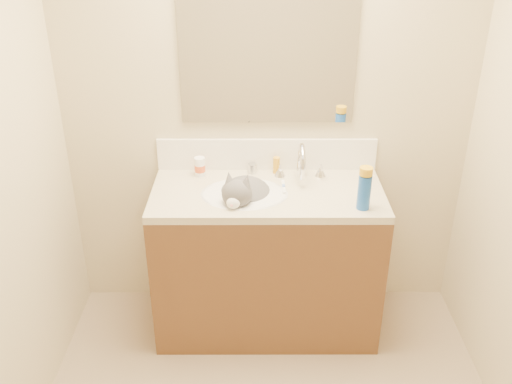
{
  "coord_description": "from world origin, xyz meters",
  "views": [
    {
      "loc": [
        -0.06,
        -1.63,
        2.21
      ],
      "look_at": [
        -0.06,
        0.92,
        0.88
      ],
      "focal_mm": 40.0,
      "sensor_mm": 36.0,
      "label": 1
    }
  ],
  "objects_px": {
    "faucet": "(301,165)",
    "cat": "(244,198)",
    "spray_can": "(364,192)",
    "basin": "(244,206)",
    "amber_bottle": "(276,165)",
    "pill_bottle": "(200,167)",
    "vanity_cabinet": "(267,263)",
    "silver_jar": "(252,168)"
  },
  "relations": [
    {
      "from": "faucet",
      "to": "cat",
      "type": "height_order",
      "value": "faucet"
    },
    {
      "from": "cat",
      "to": "spray_can",
      "type": "distance_m",
      "value": 0.62
    },
    {
      "from": "basin",
      "to": "amber_bottle",
      "type": "relative_size",
      "value": 4.9
    },
    {
      "from": "cat",
      "to": "pill_bottle",
      "type": "height_order",
      "value": "cat"
    },
    {
      "from": "pill_bottle",
      "to": "spray_can",
      "type": "xyz_separation_m",
      "value": [
        0.82,
        -0.37,
        0.03
      ]
    },
    {
      "from": "cat",
      "to": "amber_bottle",
      "type": "xyz_separation_m",
      "value": [
        0.17,
        0.23,
        0.08
      ]
    },
    {
      "from": "cat",
      "to": "pill_bottle",
      "type": "distance_m",
      "value": 0.33
    },
    {
      "from": "faucet",
      "to": "basin",
      "type": "bearing_deg",
      "value": -150.88
    },
    {
      "from": "vanity_cabinet",
      "to": "pill_bottle",
      "type": "distance_m",
      "value": 0.65
    },
    {
      "from": "cat",
      "to": "silver_jar",
      "type": "distance_m",
      "value": 0.24
    },
    {
      "from": "basin",
      "to": "spray_can",
      "type": "distance_m",
      "value": 0.62
    },
    {
      "from": "silver_jar",
      "to": "faucet",
      "type": "bearing_deg",
      "value": -17.05
    },
    {
      "from": "vanity_cabinet",
      "to": "spray_can",
      "type": "distance_m",
      "value": 0.73
    },
    {
      "from": "faucet",
      "to": "silver_jar",
      "type": "relative_size",
      "value": 5.11
    },
    {
      "from": "silver_jar",
      "to": "cat",
      "type": "bearing_deg",
      "value": -100.02
    },
    {
      "from": "spray_can",
      "to": "cat",
      "type": "bearing_deg",
      "value": 164.01
    },
    {
      "from": "basin",
      "to": "cat",
      "type": "height_order",
      "value": "cat"
    },
    {
      "from": "pill_bottle",
      "to": "silver_jar",
      "type": "height_order",
      "value": "pill_bottle"
    },
    {
      "from": "faucet",
      "to": "cat",
      "type": "distance_m",
      "value": 0.36
    },
    {
      "from": "basin",
      "to": "pill_bottle",
      "type": "xyz_separation_m",
      "value": [
        -0.24,
        0.21,
        0.12
      ]
    },
    {
      "from": "silver_jar",
      "to": "pill_bottle",
      "type": "bearing_deg",
      "value": -173.56
    },
    {
      "from": "faucet",
      "to": "vanity_cabinet",
      "type": "bearing_deg",
      "value": -142.71
    },
    {
      "from": "basin",
      "to": "faucet",
      "type": "bearing_deg",
      "value": 29.12
    },
    {
      "from": "faucet",
      "to": "amber_bottle",
      "type": "xyz_separation_m",
      "value": [
        -0.13,
        0.08,
        -0.04
      ]
    },
    {
      "from": "cat",
      "to": "faucet",
      "type": "bearing_deg",
      "value": 42.6
    },
    {
      "from": "basin",
      "to": "silver_jar",
      "type": "distance_m",
      "value": 0.27
    },
    {
      "from": "silver_jar",
      "to": "vanity_cabinet",
      "type": "bearing_deg",
      "value": -69.85
    },
    {
      "from": "faucet",
      "to": "spray_can",
      "type": "xyz_separation_m",
      "value": [
        0.28,
        -0.32,
        0.0
      ]
    },
    {
      "from": "cat",
      "to": "pill_bottle",
      "type": "relative_size",
      "value": 4.1
    },
    {
      "from": "basin",
      "to": "cat",
      "type": "relative_size",
      "value": 1.05
    },
    {
      "from": "vanity_cabinet",
      "to": "spray_can",
      "type": "height_order",
      "value": "spray_can"
    },
    {
      "from": "cat",
      "to": "spray_can",
      "type": "bearing_deg",
      "value": -0.38
    },
    {
      "from": "basin",
      "to": "amber_bottle",
      "type": "xyz_separation_m",
      "value": [
        0.17,
        0.25,
        0.12
      ]
    },
    {
      "from": "vanity_cabinet",
      "to": "amber_bottle",
      "type": "xyz_separation_m",
      "value": [
        0.05,
        0.22,
        0.5
      ]
    },
    {
      "from": "vanity_cabinet",
      "to": "pill_bottle",
      "type": "xyz_separation_m",
      "value": [
        -0.36,
        0.18,
        0.5
      ]
    },
    {
      "from": "basin",
      "to": "pill_bottle",
      "type": "distance_m",
      "value": 0.35
    },
    {
      "from": "pill_bottle",
      "to": "silver_jar",
      "type": "bearing_deg",
      "value": 6.44
    },
    {
      "from": "pill_bottle",
      "to": "silver_jar",
      "type": "relative_size",
      "value": 1.91
    },
    {
      "from": "faucet",
      "to": "cat",
      "type": "relative_size",
      "value": 0.65
    },
    {
      "from": "silver_jar",
      "to": "amber_bottle",
      "type": "xyz_separation_m",
      "value": [
        0.13,
        0.0,
        0.02
      ]
    },
    {
      "from": "basin",
      "to": "spray_can",
      "type": "height_order",
      "value": "spray_can"
    },
    {
      "from": "pill_bottle",
      "to": "amber_bottle",
      "type": "distance_m",
      "value": 0.42
    }
  ]
}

